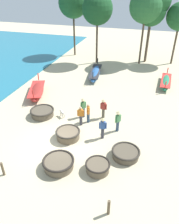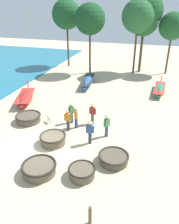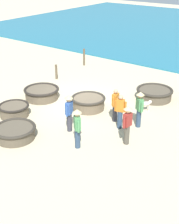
{
  "view_description": "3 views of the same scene",
  "coord_description": "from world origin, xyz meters",
  "px_view_note": "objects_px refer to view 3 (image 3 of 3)",
  "views": [
    {
      "loc": [
        5.25,
        -10.19,
        9.54
      ],
      "look_at": [
        1.13,
        3.49,
        0.72
      ],
      "focal_mm": 35.0,
      "sensor_mm": 36.0,
      "label": 1
    },
    {
      "loc": [
        6.0,
        -9.69,
        8.22
      ],
      "look_at": [
        1.98,
        3.69,
        1.16
      ],
      "focal_mm": 35.0,
      "sensor_mm": 36.0,
      "label": 2
    },
    {
      "loc": [
        11.61,
        9.36,
        6.71
      ],
      "look_at": [
        2.38,
        2.47,
        1.06
      ],
      "focal_mm": 50.0,
      "sensor_mm": 36.0,
      "label": 3
    }
  ],
  "objects_px": {
    "coracle_tilted": "(42,93)",
    "coracle_weathered": "(14,110)",
    "coracle_nearest": "(88,102)",
    "fisherman_standing_right": "(69,111)",
    "mooring_post_mid_beach": "(56,72)",
    "coracle_far_right": "(154,93)",
    "fisherman_hauling": "(115,104)",
    "fisherman_with_hat": "(139,107)",
    "fisherman_crouching": "(120,111)",
    "coracle_front_left": "(15,132)",
    "mooring_post_inland": "(84,57)",
    "fisherman_by_coracle": "(127,123)",
    "fisherman_standing_left": "(77,126)",
    "dog": "(146,104)"
  },
  "relations": [
    {
      "from": "coracle_tilted",
      "to": "coracle_weathered",
      "type": "xyz_separation_m",
      "value": [
        2.26,
        0.4,
        -0.01
      ]
    },
    {
      "from": "coracle_nearest",
      "to": "fisherman_standing_right",
      "type": "bearing_deg",
      "value": 17.04
    },
    {
      "from": "coracle_weathered",
      "to": "mooring_post_mid_beach",
      "type": "relative_size",
      "value": 1.59
    },
    {
      "from": "coracle_far_right",
      "to": "fisherman_hauling",
      "type": "distance_m",
      "value": 3.44
    },
    {
      "from": "coracle_weathered",
      "to": "fisherman_with_hat",
      "type": "distance_m",
      "value": 5.88
    },
    {
      "from": "coracle_far_right",
      "to": "fisherman_crouching",
      "type": "height_order",
      "value": "fisherman_crouching"
    },
    {
      "from": "coracle_front_left",
      "to": "mooring_post_mid_beach",
      "type": "relative_size",
      "value": 1.93
    },
    {
      "from": "fisherman_hauling",
      "to": "mooring_post_inland",
      "type": "bearing_deg",
      "value": -132.9
    },
    {
      "from": "fisherman_by_coracle",
      "to": "fisherman_crouching",
      "type": "bearing_deg",
      "value": -136.32
    },
    {
      "from": "fisherman_standing_left",
      "to": "mooring_post_mid_beach",
      "type": "height_order",
      "value": "fisherman_standing_left"
    },
    {
      "from": "mooring_post_mid_beach",
      "to": "mooring_post_inland",
      "type": "distance_m",
      "value": 3.25
    },
    {
      "from": "fisherman_crouching",
      "to": "coracle_weathered",
      "type": "bearing_deg",
      "value": -66.82
    },
    {
      "from": "coracle_nearest",
      "to": "fisherman_standing_right",
      "type": "height_order",
      "value": "fisherman_standing_right"
    },
    {
      "from": "coracle_nearest",
      "to": "fisherman_hauling",
      "type": "height_order",
      "value": "fisherman_hauling"
    },
    {
      "from": "coracle_tilted",
      "to": "fisherman_by_coracle",
      "type": "height_order",
      "value": "fisherman_by_coracle"
    },
    {
      "from": "coracle_tilted",
      "to": "mooring_post_inland",
      "type": "relative_size",
      "value": 1.6
    },
    {
      "from": "fisherman_standing_right",
      "to": "fisherman_crouching",
      "type": "relative_size",
      "value": 1.06
    },
    {
      "from": "coracle_weathered",
      "to": "mooring_post_inland",
      "type": "xyz_separation_m",
      "value": [
        -8.23,
        -2.16,
        0.28
      ]
    },
    {
      "from": "fisherman_with_hat",
      "to": "fisherman_standing_left",
      "type": "distance_m",
      "value": 3.14
    },
    {
      "from": "coracle_tilted",
      "to": "fisherman_crouching",
      "type": "relative_size",
      "value": 1.19
    },
    {
      "from": "fisherman_with_hat",
      "to": "fisherman_by_coracle",
      "type": "height_order",
      "value": "same"
    },
    {
      "from": "coracle_nearest",
      "to": "dog",
      "type": "relative_size",
      "value": 3.03
    },
    {
      "from": "coracle_weathered",
      "to": "mooring_post_mid_beach",
      "type": "distance_m",
      "value": 5.32
    },
    {
      "from": "coracle_weathered",
      "to": "mooring_post_inland",
      "type": "height_order",
      "value": "mooring_post_inland"
    },
    {
      "from": "coracle_weathered",
      "to": "coracle_tilted",
      "type": "bearing_deg",
      "value": -169.84
    },
    {
      "from": "fisherman_standing_right",
      "to": "fisherman_by_coracle",
      "type": "distance_m",
      "value": 2.58
    },
    {
      "from": "fisherman_standing_right",
      "to": "mooring_post_inland",
      "type": "bearing_deg",
      "value": -146.23
    },
    {
      "from": "fisherman_hauling",
      "to": "fisherman_with_hat",
      "type": "bearing_deg",
      "value": 98.4
    },
    {
      "from": "fisherman_with_hat",
      "to": "coracle_weathered",
      "type": "bearing_deg",
      "value": -63.87
    },
    {
      "from": "coracle_far_right",
      "to": "fisherman_hauling",
      "type": "xyz_separation_m",
      "value": [
        3.39,
        -0.32,
        0.52
      ]
    },
    {
      "from": "coracle_far_right",
      "to": "coracle_nearest",
      "type": "bearing_deg",
      "value": -34.56
    },
    {
      "from": "fisherman_standing_right",
      "to": "dog",
      "type": "xyz_separation_m",
      "value": [
        -3.75,
        1.72,
        -0.59
      ]
    },
    {
      "from": "fisherman_standing_right",
      "to": "fisherman_by_coracle",
      "type": "height_order",
      "value": "same"
    },
    {
      "from": "fisherman_standing_right",
      "to": "mooring_post_mid_beach",
      "type": "bearing_deg",
      "value": -132.93
    },
    {
      "from": "fisherman_by_coracle",
      "to": "mooring_post_inland",
      "type": "height_order",
      "value": "fisherman_by_coracle"
    },
    {
      "from": "fisherman_standing_left",
      "to": "mooring_post_inland",
      "type": "distance_m",
      "value": 10.67
    },
    {
      "from": "fisherman_standing_right",
      "to": "mooring_post_inland",
      "type": "relative_size",
      "value": 1.42
    },
    {
      "from": "fisherman_hauling",
      "to": "mooring_post_mid_beach",
      "type": "bearing_deg",
      "value": -113.54
    },
    {
      "from": "coracle_weathered",
      "to": "fisherman_crouching",
      "type": "bearing_deg",
      "value": 113.18
    },
    {
      "from": "fisherman_standing_right",
      "to": "mooring_post_mid_beach",
      "type": "relative_size",
      "value": 1.82
    },
    {
      "from": "mooring_post_inland",
      "to": "fisherman_standing_left",
      "type": "bearing_deg",
      "value": 36.26
    },
    {
      "from": "fisherman_crouching",
      "to": "dog",
      "type": "bearing_deg",
      "value": 176.91
    },
    {
      "from": "fisherman_with_hat",
      "to": "fisherman_hauling",
      "type": "distance_m",
      "value": 1.15
    },
    {
      "from": "fisherman_with_hat",
      "to": "mooring_post_mid_beach",
      "type": "relative_size",
      "value": 1.82
    },
    {
      "from": "fisherman_standing_right",
      "to": "fisherman_standing_left",
      "type": "height_order",
      "value": "same"
    },
    {
      "from": "coracle_weathered",
      "to": "coracle_nearest",
      "type": "bearing_deg",
      "value": 139.59
    },
    {
      "from": "coracle_tilted",
      "to": "fisherman_by_coracle",
      "type": "bearing_deg",
      "value": 78.3
    },
    {
      "from": "coracle_far_right",
      "to": "fisherman_with_hat",
      "type": "height_order",
      "value": "fisherman_with_hat"
    },
    {
      "from": "fisherman_standing_right",
      "to": "fisherman_hauling",
      "type": "distance_m",
      "value": 2.22
    },
    {
      "from": "coracle_nearest",
      "to": "fisherman_by_coracle",
      "type": "height_order",
      "value": "fisherman_by_coracle"
    }
  ]
}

